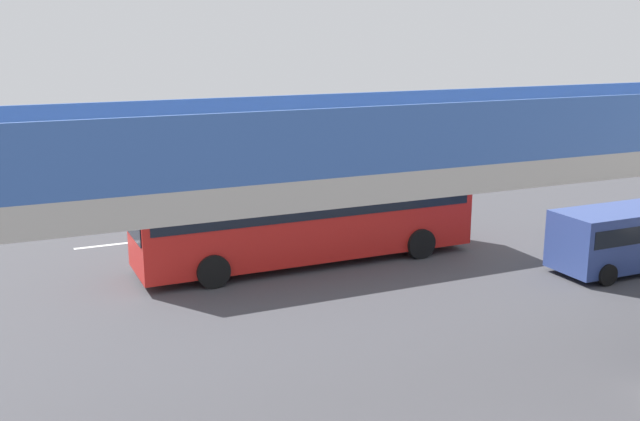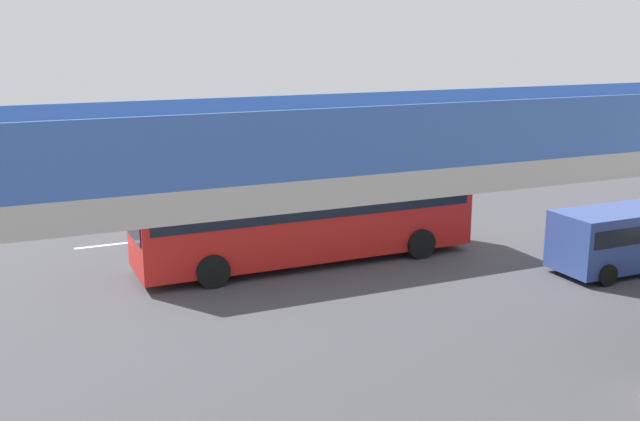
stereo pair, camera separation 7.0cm
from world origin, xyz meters
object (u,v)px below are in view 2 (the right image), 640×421
(city_bus, at_px, (307,207))
(bicycle_black, at_px, (565,224))
(bicycle_orange, at_px, (615,226))
(traffic_sign, at_px, (163,182))
(parked_van, at_px, (624,235))

(city_bus, relative_size, bicycle_black, 6.52)
(bicycle_orange, bearing_deg, traffic_sign, -27.73)
(parked_van, xyz_separation_m, bicycle_orange, (-3.07, -3.29, -0.81))
(traffic_sign, bearing_deg, parked_van, 137.35)
(city_bus, distance_m, traffic_sign, 7.19)
(bicycle_orange, xyz_separation_m, traffic_sign, (15.47, -8.13, 1.52))
(city_bus, distance_m, parked_van, 10.35)
(city_bus, distance_m, bicycle_orange, 12.29)
(traffic_sign, bearing_deg, bicycle_black, 152.75)
(city_bus, bearing_deg, parked_van, 150.46)
(bicycle_black, xyz_separation_m, traffic_sign, (13.90, -7.16, 1.52))
(bicycle_black, bearing_deg, parked_van, 70.71)
(bicycle_black, xyz_separation_m, bicycle_orange, (-1.58, 0.98, 0.00))
(bicycle_black, bearing_deg, traffic_sign, -27.25)
(bicycle_orange, bearing_deg, bicycle_black, -31.75)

